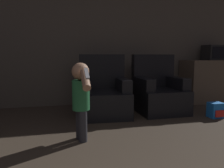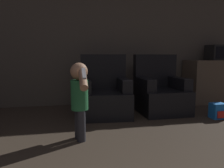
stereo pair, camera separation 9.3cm
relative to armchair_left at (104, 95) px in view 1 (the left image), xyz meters
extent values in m
cube|color=#51493F|center=(0.11, 0.90, 0.96)|extent=(8.40, 0.05, 2.60)
cube|color=black|center=(-0.01, -0.07, -0.13)|extent=(0.85, 0.88, 0.41)
cube|color=black|center=(0.02, 0.26, 0.37)|extent=(0.80, 0.22, 0.60)
cube|color=black|center=(-0.32, -0.04, 0.17)|extent=(0.21, 0.67, 0.20)
cube|color=black|center=(0.31, -0.09, 0.17)|extent=(0.21, 0.67, 0.20)
cube|color=black|center=(0.99, -0.07, -0.13)|extent=(0.79, 0.82, 0.41)
cube|color=black|center=(0.99, 0.26, 0.37)|extent=(0.79, 0.16, 0.60)
cube|color=black|center=(0.68, -0.06, 0.17)|extent=(0.16, 0.66, 0.20)
cube|color=black|center=(1.30, -0.07, 0.17)|extent=(0.16, 0.66, 0.20)
cylinder|color=#28282D|center=(-0.47, -1.09, -0.16)|extent=(0.10, 0.10, 0.36)
cylinder|color=#28282D|center=(-0.49, -0.99, -0.16)|extent=(0.10, 0.10, 0.36)
cylinder|color=#236638|center=(-0.48, -1.04, 0.19)|extent=(0.20, 0.20, 0.34)
sphere|color=#A37556|center=(-0.48, -1.04, 0.46)|extent=(0.20, 0.20, 0.20)
cylinder|color=#A37556|center=(-0.50, -0.92, 0.18)|extent=(0.08, 0.08, 0.29)
cylinder|color=#A37556|center=(-0.45, -1.29, 0.40)|extent=(0.08, 0.29, 0.21)
cube|color=#99999E|center=(-0.45, -1.41, 0.47)|extent=(0.04, 0.16, 0.10)
cube|color=blue|center=(1.71, -0.59, -0.22)|extent=(0.22, 0.17, 0.24)
cube|color=red|center=(1.71, -0.69, -0.25)|extent=(0.15, 0.02, 0.11)
cube|color=brown|center=(2.54, 0.55, 0.11)|extent=(1.34, 0.56, 0.89)
cube|color=black|center=(2.57, 0.55, 0.71)|extent=(0.53, 0.33, 0.32)
cube|color=black|center=(2.53, 0.38, 0.71)|extent=(0.37, 0.01, 0.24)
camera|label=1|loc=(-0.71, -3.51, 0.63)|focal=35.00mm
camera|label=2|loc=(-0.62, -3.53, 0.63)|focal=35.00mm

